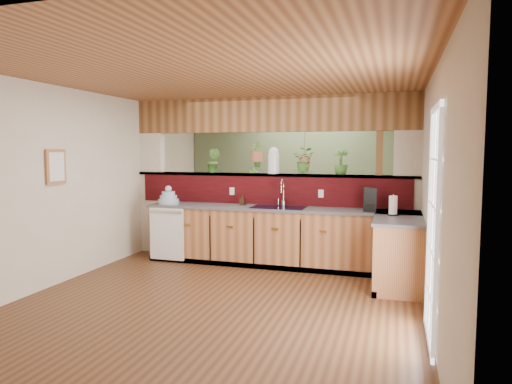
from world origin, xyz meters
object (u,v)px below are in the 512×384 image
(dish_stack, at_px, (169,198))
(glass_jar, at_px, (273,161))
(paper_towel, at_px, (393,206))
(faucet, at_px, (283,191))
(soap_dispenser, at_px, (243,200))
(coffee_maker, at_px, (370,200))
(shelving_console, at_px, (280,212))

(dish_stack, bearing_deg, glass_jar, 15.07)
(paper_towel, bearing_deg, faucet, 161.28)
(soap_dispenser, relative_size, coffee_maker, 0.51)
(dish_stack, relative_size, soap_dispenser, 1.99)
(faucet, bearing_deg, paper_towel, -18.72)
(glass_jar, bearing_deg, dish_stack, -164.93)
(dish_stack, xyz_separation_m, glass_jar, (1.64, 0.44, 0.61))
(paper_towel, xyz_separation_m, shelving_console, (-2.22, 2.67, -0.53))
(faucet, distance_m, shelving_console, 2.28)
(coffee_maker, height_order, shelving_console, coffee_maker)
(coffee_maker, bearing_deg, paper_towel, -53.74)
(dish_stack, distance_m, shelving_console, 2.71)
(dish_stack, height_order, coffee_maker, coffee_maker)
(shelving_console, bearing_deg, dish_stack, -105.28)
(soap_dispenser, height_order, coffee_maker, coffee_maker)
(dish_stack, distance_m, glass_jar, 1.80)
(faucet, bearing_deg, soap_dispenser, -173.53)
(faucet, distance_m, glass_jar, 0.56)
(paper_towel, distance_m, glass_jar, 2.08)
(paper_towel, distance_m, shelving_console, 3.51)
(glass_jar, relative_size, shelving_console, 0.29)
(faucet, height_order, paper_towel, faucet)
(soap_dispenser, distance_m, glass_jar, 0.80)
(soap_dispenser, bearing_deg, shelving_console, 88.59)
(soap_dispenser, xyz_separation_m, shelving_console, (0.05, 2.19, -0.48))
(dish_stack, xyz_separation_m, paper_towel, (3.48, -0.33, 0.04))
(coffee_maker, xyz_separation_m, glass_jar, (-1.52, 0.39, 0.55))
(dish_stack, xyz_separation_m, shelving_console, (1.27, 2.34, -0.49))
(coffee_maker, relative_size, paper_towel, 1.19)
(dish_stack, bearing_deg, faucet, 6.97)
(faucet, relative_size, glass_jar, 1.02)
(faucet, relative_size, shelving_console, 0.29)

